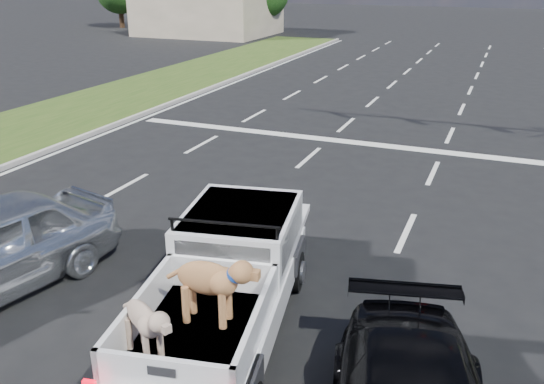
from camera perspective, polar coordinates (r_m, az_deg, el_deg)
The scene contains 5 objects.
ground at distance 9.26m, azimuth -2.33°, elevation -12.11°, with size 160.00×160.00×0.00m, color black.
road_markings at distance 14.86m, azimuth 8.24°, elevation 1.04°, with size 17.75×60.00×0.01m.
curb_left at distance 18.61m, azimuth -20.35°, elevation 4.29°, with size 0.15×60.00×0.14m, color #9D9690.
building_left at distance 48.98m, azimuth -6.36°, elevation 17.82°, with size 10.00×8.00×4.40m, color #C1AD93.
pickup_truck at distance 8.45m, azimuth -4.78°, elevation -8.97°, with size 2.60×5.05×1.80m.
Camera 1 is at (3.28, -7.00, 5.10)m, focal length 38.00 mm.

